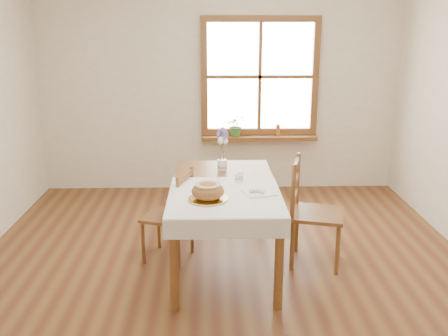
# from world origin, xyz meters

# --- Properties ---
(ground) EXTENTS (5.00, 5.00, 0.00)m
(ground) POSITION_xyz_m (0.00, 0.00, 0.00)
(ground) COLOR brown
(ground) RESTS_ON ground
(room_walls) EXTENTS (4.60, 5.10, 2.65)m
(room_walls) POSITION_xyz_m (0.00, 0.00, 1.71)
(room_walls) COLOR white
(room_walls) RESTS_ON ground
(window) EXTENTS (1.46, 0.08, 1.46)m
(window) POSITION_xyz_m (0.50, 2.47, 1.45)
(window) COLOR brown
(window) RESTS_ON ground
(window_sill) EXTENTS (1.46, 0.20, 0.05)m
(window_sill) POSITION_xyz_m (0.50, 2.40, 0.69)
(window_sill) COLOR brown
(window_sill) RESTS_ON ground
(dining_table) EXTENTS (0.90, 1.60, 0.75)m
(dining_table) POSITION_xyz_m (0.00, 0.30, 0.66)
(dining_table) COLOR brown
(dining_table) RESTS_ON ground
(table_linen) EXTENTS (0.91, 0.99, 0.01)m
(table_linen) POSITION_xyz_m (0.00, -0.00, 0.76)
(table_linen) COLOR white
(table_linen) RESTS_ON dining_table
(chair_left) EXTENTS (0.52, 0.51, 0.85)m
(chair_left) POSITION_xyz_m (-0.51, 0.44, 0.42)
(chair_left) COLOR brown
(chair_left) RESTS_ON ground
(chair_right) EXTENTS (0.57, 0.56, 0.96)m
(chair_right) POSITION_xyz_m (0.83, 0.31, 0.48)
(chair_right) COLOR brown
(chair_right) RESTS_ON ground
(bread_plate) EXTENTS (0.32, 0.32, 0.02)m
(bread_plate) POSITION_xyz_m (-0.14, -0.12, 0.77)
(bread_plate) COLOR silver
(bread_plate) RESTS_ON table_linen
(bread_loaf) EXTENTS (0.26, 0.26, 0.14)m
(bread_loaf) POSITION_xyz_m (-0.14, -0.12, 0.85)
(bread_loaf) COLOR olive
(bread_loaf) RESTS_ON bread_plate
(egg_napkin) EXTENTS (0.29, 0.26, 0.01)m
(egg_napkin) POSITION_xyz_m (0.28, 0.04, 0.77)
(egg_napkin) COLOR white
(egg_napkin) RESTS_ON table_linen
(eggs) EXTENTS (0.23, 0.21, 0.04)m
(eggs) POSITION_xyz_m (0.28, 0.04, 0.79)
(eggs) COLOR white
(eggs) RESTS_ON egg_napkin
(salt_shaker) EXTENTS (0.05, 0.05, 0.08)m
(salt_shaker) POSITION_xyz_m (0.11, 0.33, 0.80)
(salt_shaker) COLOR silver
(salt_shaker) RESTS_ON table_linen
(pepper_shaker) EXTENTS (0.06, 0.06, 0.10)m
(pepper_shaker) POSITION_xyz_m (0.14, 0.34, 0.81)
(pepper_shaker) COLOR silver
(pepper_shaker) RESTS_ON table_linen
(flower_vase) EXTENTS (0.11, 0.11, 0.10)m
(flower_vase) POSITION_xyz_m (-0.01, 0.72, 0.80)
(flower_vase) COLOR silver
(flower_vase) RESTS_ON dining_table
(lavender_bouquet) EXTENTS (0.16, 0.16, 0.30)m
(lavender_bouquet) POSITION_xyz_m (-0.01, 0.72, 1.00)
(lavender_bouquet) COLOR #63518F
(lavender_bouquet) RESTS_ON flower_vase
(potted_plant) EXTENTS (0.26, 0.29, 0.21)m
(potted_plant) POSITION_xyz_m (0.21, 2.40, 0.82)
(potted_plant) COLOR #3E772F
(potted_plant) RESTS_ON window_sill
(amber_bottle) EXTENTS (0.06, 0.06, 0.15)m
(amber_bottle) POSITION_xyz_m (0.74, 2.40, 0.79)
(amber_bottle) COLOR #AF5C20
(amber_bottle) RESTS_ON window_sill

